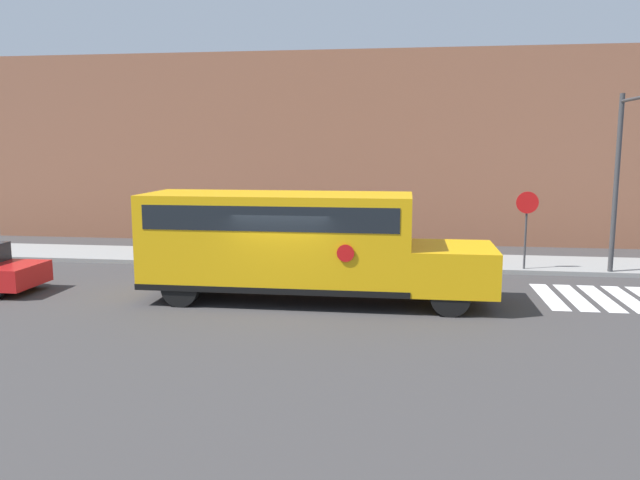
# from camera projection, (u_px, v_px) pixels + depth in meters

# --- Properties ---
(ground_plane) EXTENTS (60.00, 60.00, 0.00)m
(ground_plane) POSITION_uv_depth(u_px,v_px,m) (286.00, 305.00, 16.74)
(ground_plane) COLOR #3A3838
(sidewalk_strip) EXTENTS (44.00, 3.00, 0.15)m
(sidewalk_strip) POSITION_uv_depth(u_px,v_px,m) (319.00, 259.00, 23.09)
(sidewalk_strip) COLOR gray
(sidewalk_strip) RESTS_ON ground
(building_backdrop) EXTENTS (32.00, 4.00, 8.26)m
(building_backdrop) POSITION_uv_depth(u_px,v_px,m) (339.00, 148.00, 28.84)
(building_backdrop) COLOR #935B42
(building_backdrop) RESTS_ON ground
(crosswalk_stripes) EXTENTS (4.00, 3.20, 0.01)m
(crosswalk_stripes) POSITION_uv_depth(u_px,v_px,m) (614.00, 298.00, 17.47)
(crosswalk_stripes) COLOR white
(crosswalk_stripes) RESTS_ON ground
(school_bus) EXTENTS (9.46, 2.57, 2.96)m
(school_bus) POSITION_uv_depth(u_px,v_px,m) (295.00, 240.00, 17.05)
(school_bus) COLOR #EAA80F
(school_bus) RESTS_ON ground
(stop_sign) EXTENTS (0.73, 0.10, 2.75)m
(stop_sign) POSITION_uv_depth(u_px,v_px,m) (526.00, 219.00, 20.66)
(stop_sign) COLOR #38383A
(stop_sign) RESTS_ON ground
(traffic_light) EXTENTS (0.28, 4.07, 5.88)m
(traffic_light) POSITION_uv_depth(u_px,v_px,m) (632.00, 156.00, 18.67)
(traffic_light) COLOR #38383A
(traffic_light) RESTS_ON ground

